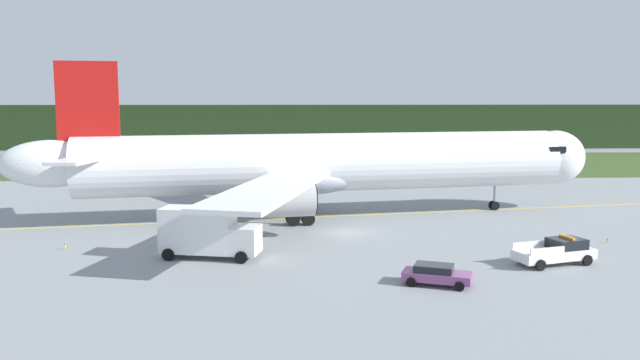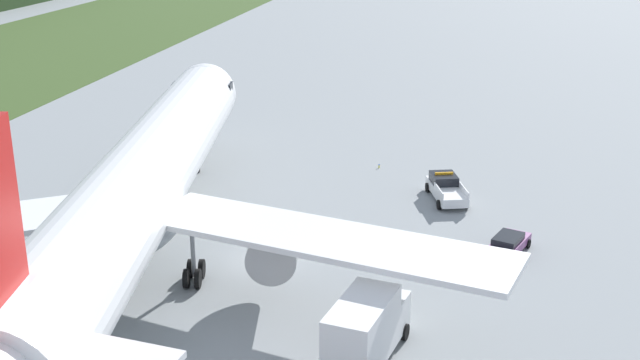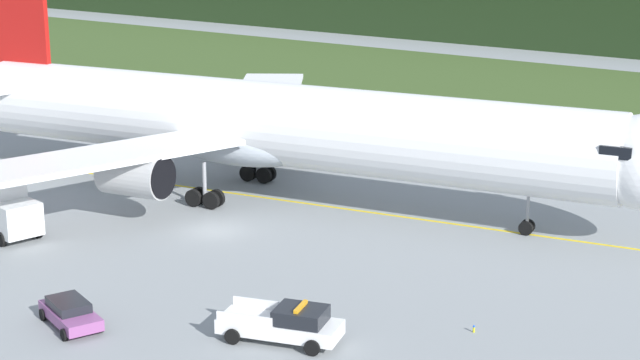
# 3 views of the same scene
# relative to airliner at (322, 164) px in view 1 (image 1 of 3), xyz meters

# --- Properties ---
(ground) EXTENTS (320.00, 320.00, 0.00)m
(ground) POSITION_rel_airliner_xyz_m (1.69, -7.74, -5.20)
(ground) COLOR gray
(grass_verge) EXTENTS (320.00, 40.67, 0.04)m
(grass_verge) POSITION_rel_airliner_xyz_m (1.69, 48.73, -5.18)
(grass_verge) COLOR #384F22
(grass_verge) RESTS_ON ground
(distant_tree_line) EXTENTS (288.00, 7.65, 9.82)m
(distant_tree_line) POSITION_rel_airliner_xyz_m (1.69, 83.31, -0.29)
(distant_tree_line) COLOR #213519
(distant_tree_line) RESTS_ON ground
(taxiway_centerline_main) EXTENTS (74.12, 12.78, 0.01)m
(taxiway_centerline_main) POSITION_rel_airliner_xyz_m (0.50, 0.08, -5.19)
(taxiway_centerline_main) COLOR yellow
(taxiway_centerline_main) RESTS_ON ground
(airliner) EXTENTS (57.39, 44.57, 14.83)m
(airliner) POSITION_rel_airliner_xyz_m (0.00, 0.00, 0.00)
(airliner) COLOR white
(airliner) RESTS_ON ground
(ops_pickup_truck) EXTENTS (6.14, 3.65, 1.94)m
(ops_pickup_truck) POSITION_rel_airliner_xyz_m (15.67, -18.53, -4.29)
(ops_pickup_truck) COLOR white
(ops_pickup_truck) RESTS_ON ground
(catering_truck) EXTENTS (7.49, 3.85, 3.87)m
(catering_truck) POSITION_rel_airliner_xyz_m (-9.16, -15.70, -3.26)
(catering_truck) COLOR silver
(catering_truck) RESTS_ON ground
(staff_car) EXTENTS (4.56, 3.13, 1.30)m
(staff_car) POSITION_rel_airliner_xyz_m (6.06, -23.13, -4.50)
(staff_car) COLOR #894982
(staff_car) RESTS_ON ground
(taxiway_edge_light_east) EXTENTS (0.12, 0.12, 0.37)m
(taxiway_edge_light_east) POSITION_rel_airliner_xyz_m (22.42, -12.41, -5.00)
(taxiway_edge_light_east) COLOR yellow
(taxiway_edge_light_east) RESTS_ON ground
(taxiway_edge_light_west) EXTENTS (0.12, 0.12, 0.45)m
(taxiway_edge_light_west) POSITION_rel_airliner_xyz_m (-20.54, -12.41, -4.95)
(taxiway_edge_light_west) COLOR yellow
(taxiway_edge_light_west) RESTS_ON ground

